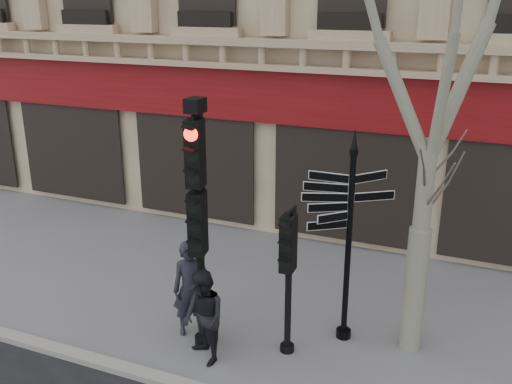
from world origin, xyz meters
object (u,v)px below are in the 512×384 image
at_px(traffic_signal_main, 198,197).
at_px(pedestrian_a, 191,288).
at_px(fingerpost, 351,203).
at_px(pedestrian_b, 204,318).
at_px(traffic_signal_secondary, 289,258).

distance_m(traffic_signal_main, pedestrian_a, 1.92).
bearing_deg(fingerpost, pedestrian_b, -165.82).
distance_m(traffic_signal_main, pedestrian_b, 2.00).
distance_m(fingerpost, pedestrian_b, 3.10).
bearing_deg(traffic_signal_secondary, traffic_signal_main, -167.39).
relative_size(fingerpost, traffic_signal_secondary, 1.52).
bearing_deg(pedestrian_b, pedestrian_a, 170.47).
relative_size(traffic_signal_secondary, pedestrian_a, 1.42).
bearing_deg(fingerpost, traffic_signal_secondary, -159.26).
xyz_separation_m(traffic_signal_secondary, pedestrian_b, (-1.20, -0.79, -0.95)).
bearing_deg(pedestrian_b, fingerpost, 76.94).
bearing_deg(traffic_signal_secondary, pedestrian_b, -148.18).
bearing_deg(fingerpost, traffic_signal_main, -176.94).
bearing_deg(pedestrian_a, traffic_signal_main, -71.09).
distance_m(traffic_signal_secondary, pedestrian_b, 1.72).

